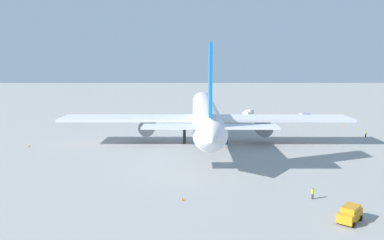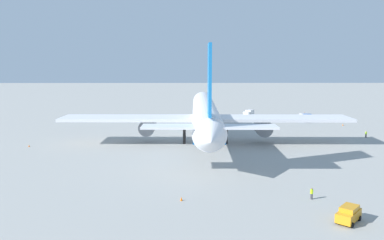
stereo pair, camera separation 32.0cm
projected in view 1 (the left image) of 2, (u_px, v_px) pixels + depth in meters
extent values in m
plane|color=#9E9E99|center=(205.00, 141.00, 96.12)|extent=(600.00, 600.00, 0.00)
cylinder|color=white|center=(205.00, 113.00, 95.12)|extent=(60.36, 7.00, 6.04)
cone|color=white|center=(202.00, 101.00, 127.33)|extent=(4.92, 5.99, 5.92)
cone|color=white|center=(211.00, 139.00, 62.30)|extent=(6.13, 5.83, 5.74)
cube|color=#1972BF|center=(210.00, 80.00, 65.96)|extent=(6.01, 0.60, 12.30)
cube|color=white|center=(174.00, 127.00, 66.63)|extent=(4.57, 10.79, 0.36)
cube|color=white|center=(247.00, 127.00, 66.58)|extent=(4.57, 10.79, 0.36)
cube|color=white|center=(127.00, 118.00, 92.34)|extent=(9.50, 31.27, 0.70)
cylinder|color=slate|center=(148.00, 127.00, 93.63)|extent=(5.85, 3.91, 3.82)
cube|color=white|center=(284.00, 118.00, 92.18)|extent=(9.50, 31.27, 0.70)
cylinder|color=slate|center=(263.00, 127.00, 93.53)|extent=(5.46, 4.12, 4.04)
cylinder|color=black|center=(203.00, 121.00, 116.71)|extent=(0.70, 0.70, 4.04)
cylinder|color=black|center=(184.00, 135.00, 92.87)|extent=(0.70, 0.70, 4.04)
cylinder|color=black|center=(226.00, 135.00, 92.83)|extent=(0.70, 0.70, 4.04)
cube|color=#1972BF|center=(205.00, 120.00, 95.35)|extent=(57.94, 6.66, 0.50)
cube|color=#194CA5|center=(307.00, 117.00, 126.77)|extent=(1.75, 2.47, 2.34)
cube|color=#B2B2B7|center=(304.00, 117.00, 129.58)|extent=(3.43, 2.60, 2.18)
cube|color=black|center=(308.00, 116.00, 126.14)|extent=(0.23, 1.98, 1.03)
cylinder|color=black|center=(310.00, 121.00, 127.19)|extent=(0.92, 0.37, 0.90)
cylinder|color=black|center=(303.00, 121.00, 126.99)|extent=(0.92, 0.37, 0.90)
cylinder|color=black|center=(306.00, 119.00, 130.51)|extent=(0.92, 0.37, 0.90)
cylinder|color=black|center=(300.00, 120.00, 130.31)|extent=(0.92, 0.37, 0.90)
cube|color=white|center=(246.00, 114.00, 136.75)|extent=(2.38, 2.55, 1.84)
cube|color=silver|center=(249.00, 113.00, 138.82)|extent=(3.62, 3.42, 2.28)
cube|color=black|center=(246.00, 113.00, 136.27)|extent=(1.08, 1.51, 0.81)
cylinder|color=black|center=(249.00, 117.00, 136.41)|extent=(0.91, 0.76, 0.90)
cylinder|color=black|center=(244.00, 117.00, 137.58)|extent=(0.91, 0.76, 0.90)
cylinder|color=black|center=(253.00, 116.00, 138.90)|extent=(0.91, 0.76, 0.90)
cylinder|color=black|center=(247.00, 116.00, 140.07)|extent=(0.91, 0.76, 0.90)
cube|color=orange|center=(350.00, 215.00, 46.76)|extent=(4.26, 4.05, 1.10)
cube|color=orange|center=(351.00, 208.00, 46.79)|extent=(3.04, 2.95, 0.55)
cylinder|color=black|center=(354.00, 225.00, 45.24)|extent=(0.63, 0.59, 0.64)
cylinder|color=black|center=(338.00, 221.00, 46.42)|extent=(0.63, 0.59, 0.64)
cylinder|color=black|center=(361.00, 218.00, 47.25)|extent=(0.63, 0.59, 0.64)
cylinder|color=black|center=(345.00, 214.00, 48.43)|extent=(0.63, 0.59, 0.64)
cylinder|color=#3F3F47|center=(312.00, 196.00, 54.78)|extent=(0.43, 0.43, 0.81)
cylinder|color=#B2F219|center=(313.00, 191.00, 54.68)|extent=(0.53, 0.53, 0.61)
sphere|color=#8C6647|center=(313.00, 189.00, 54.62)|extent=(0.22, 0.22, 0.22)
cylinder|color=black|center=(366.00, 136.00, 100.95)|extent=(0.44, 0.44, 0.85)
cylinder|color=#B2F219|center=(366.00, 133.00, 100.84)|extent=(0.55, 0.55, 0.64)
sphere|color=tan|center=(366.00, 131.00, 100.78)|extent=(0.23, 0.23, 0.23)
cylinder|color=navy|center=(304.00, 116.00, 140.26)|extent=(0.42, 0.42, 0.87)
cylinder|color=orange|center=(304.00, 114.00, 140.16)|extent=(0.53, 0.53, 0.65)
sphere|color=#8C6647|center=(304.00, 112.00, 140.09)|extent=(0.24, 0.24, 0.24)
cone|color=orange|center=(29.00, 146.00, 89.27)|extent=(0.36, 0.36, 0.55)
cone|color=orange|center=(182.00, 199.00, 54.16)|extent=(0.36, 0.36, 0.55)
cone|color=orange|center=(342.00, 125.00, 120.45)|extent=(0.36, 0.36, 0.55)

